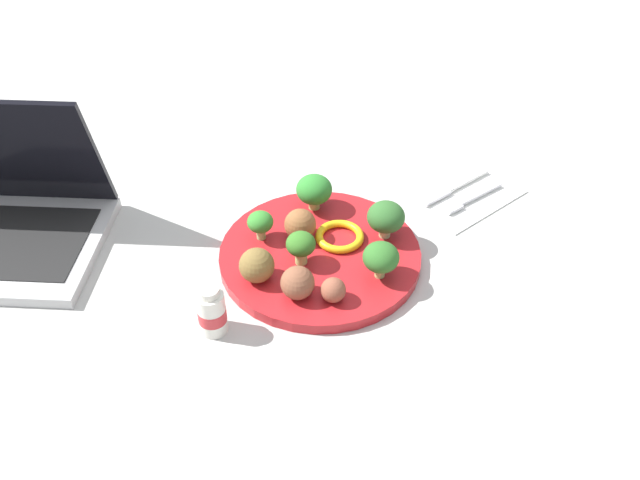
% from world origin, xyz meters
% --- Properties ---
extents(ground_plane, '(4.00, 4.00, 0.00)m').
position_xyz_m(ground_plane, '(0.00, 0.00, 0.00)').
color(ground_plane, '#B2B2AD').
extents(plate, '(0.28, 0.28, 0.02)m').
position_xyz_m(plate, '(0.00, 0.00, 0.01)').
color(plate, red).
rests_on(plate, ground_plane).
extents(broccoli_floret_back_left, '(0.05, 0.05, 0.05)m').
position_xyz_m(broccoli_floret_back_left, '(-0.03, 0.09, 0.05)').
color(broccoli_floret_back_left, '#ADC16E').
rests_on(broccoli_floret_back_left, plate).
extents(broccoli_floret_center, '(0.04, 0.04, 0.04)m').
position_xyz_m(broccoli_floret_center, '(0.04, -0.08, 0.04)').
color(broccoli_floret_center, '#9CC876').
rests_on(broccoli_floret_center, plate).
extents(broccoli_floret_mid_left, '(0.04, 0.04, 0.05)m').
position_xyz_m(broccoli_floret_mid_left, '(0.03, 0.00, 0.05)').
color(broccoli_floret_mid_left, '#AACC71').
rests_on(broccoli_floret_mid_left, plate).
extents(broccoli_floret_near_rim, '(0.05, 0.05, 0.06)m').
position_xyz_m(broccoli_floret_near_rim, '(-0.09, 0.04, 0.05)').
color(broccoli_floret_near_rim, '#A8B878').
rests_on(broccoli_floret_near_rim, plate).
extents(broccoli_floret_front_right, '(0.05, 0.05, 0.05)m').
position_xyz_m(broccoli_floret_front_right, '(-0.06, -0.08, 0.05)').
color(broccoli_floret_front_right, '#9FC266').
rests_on(broccoli_floret_front_right, plate).
extents(meatball_center, '(0.03, 0.03, 0.03)m').
position_xyz_m(meatball_center, '(0.05, 0.08, 0.03)').
color(meatball_center, brown).
rests_on(meatball_center, plate).
extents(meatball_back_right, '(0.04, 0.04, 0.04)m').
position_xyz_m(meatball_back_right, '(0.00, -0.04, 0.04)').
color(meatball_back_right, brown).
rests_on(meatball_back_right, plate).
extents(meatball_front_right, '(0.04, 0.04, 0.04)m').
position_xyz_m(meatball_front_right, '(0.08, 0.05, 0.04)').
color(meatball_front_right, brown).
rests_on(meatball_front_right, plate).
extents(meatball_mid_left, '(0.05, 0.05, 0.05)m').
position_xyz_m(meatball_mid_left, '(0.10, -0.01, 0.04)').
color(meatball_mid_left, brown).
rests_on(meatball_mid_left, plate).
extents(pepper_ring_far_rim, '(0.09, 0.09, 0.01)m').
position_xyz_m(pepper_ring_far_rim, '(-0.04, -0.00, 0.02)').
color(pepper_ring_far_rim, yellow).
rests_on(pepper_ring_far_rim, plate).
extents(napkin, '(0.18, 0.13, 0.01)m').
position_xyz_m(napkin, '(-0.27, 0.04, 0.00)').
color(napkin, white).
rests_on(napkin, ground_plane).
extents(fork, '(0.12, 0.03, 0.01)m').
position_xyz_m(fork, '(-0.26, 0.06, 0.01)').
color(fork, silver).
rests_on(fork, napkin).
extents(knife, '(0.15, 0.02, 0.01)m').
position_xyz_m(knife, '(-0.26, 0.02, 0.01)').
color(knife, white).
rests_on(knife, napkin).
extents(yogurt_bottle, '(0.04, 0.04, 0.07)m').
position_xyz_m(yogurt_bottle, '(0.19, 0.01, 0.03)').
color(yogurt_bottle, white).
rests_on(yogurt_bottle, ground_plane).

